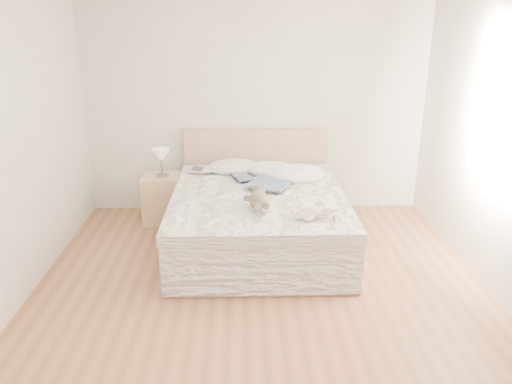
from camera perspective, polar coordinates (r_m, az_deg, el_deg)
floor at (r=4.26m, az=0.75°, el=-12.67°), size 4.00×4.50×0.00m
wall_back at (r=5.93m, az=-0.05°, el=10.59°), size 4.00×0.02×2.70m
wall_front at (r=1.65m, az=4.12°, el=-14.59°), size 4.00×0.02×2.70m
window at (r=4.53m, az=26.91°, el=6.97°), size 0.02×1.30×1.10m
bed at (r=5.19m, az=0.25°, el=-2.74°), size 1.72×2.14×1.00m
nightstand at (r=5.83m, az=-10.49°, el=-0.79°), size 0.45×0.40×0.56m
table_lamp at (r=5.66m, az=-10.78°, el=3.98°), size 0.21×0.21×0.32m
pillow_left at (r=5.70m, az=-2.59°, el=2.88°), size 0.63×0.49×0.17m
pillow_middle at (r=5.60m, az=1.78°, el=2.57°), size 0.67×0.55×0.17m
pillow_right at (r=5.47m, az=4.66°, el=2.09°), size 0.69×0.52×0.19m
blouse at (r=5.23m, az=1.80°, el=1.23°), size 0.84×0.86×0.03m
photo_book at (r=5.65m, az=-5.96°, el=2.52°), size 0.33×0.24×0.02m
childrens_book at (r=4.40m, az=7.03°, el=-2.51°), size 0.41×0.39×0.02m
teddy_bear at (r=4.52m, az=0.33°, el=-1.48°), size 0.26×0.34×0.16m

